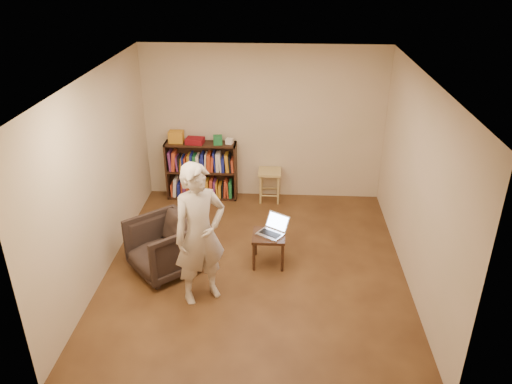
# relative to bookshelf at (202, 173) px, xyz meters

# --- Properties ---
(floor) EXTENTS (4.50, 4.50, 0.00)m
(floor) POSITION_rel_bookshelf_xyz_m (1.05, -2.09, -0.44)
(floor) COLOR #402614
(floor) RESTS_ON ground
(ceiling) EXTENTS (4.50, 4.50, 0.00)m
(ceiling) POSITION_rel_bookshelf_xyz_m (1.05, -2.09, 2.16)
(ceiling) COLOR white
(ceiling) RESTS_ON wall_back
(wall_back) EXTENTS (4.00, 0.00, 4.00)m
(wall_back) POSITION_rel_bookshelf_xyz_m (1.05, 0.16, 0.86)
(wall_back) COLOR beige
(wall_back) RESTS_ON floor
(wall_left) EXTENTS (0.00, 4.50, 4.50)m
(wall_left) POSITION_rel_bookshelf_xyz_m (-0.95, -2.09, 0.86)
(wall_left) COLOR beige
(wall_left) RESTS_ON floor
(wall_right) EXTENTS (0.00, 4.50, 4.50)m
(wall_right) POSITION_rel_bookshelf_xyz_m (3.05, -2.09, 0.86)
(wall_right) COLOR beige
(wall_right) RESTS_ON floor
(bookshelf) EXTENTS (1.20, 0.30, 1.00)m
(bookshelf) POSITION_rel_bookshelf_xyz_m (0.00, 0.00, 0.00)
(bookshelf) COLOR black
(bookshelf) RESTS_ON floor
(box_yellow) EXTENTS (0.24, 0.17, 0.20)m
(box_yellow) POSITION_rel_bookshelf_xyz_m (-0.40, 0.00, 0.66)
(box_yellow) COLOR orange
(box_yellow) RESTS_ON bookshelf
(red_cloth) EXTENTS (0.31, 0.24, 0.10)m
(red_cloth) POSITION_rel_bookshelf_xyz_m (-0.08, -0.03, 0.61)
(red_cloth) COLOR maroon
(red_cloth) RESTS_ON bookshelf
(box_green) EXTENTS (0.16, 0.16, 0.14)m
(box_green) POSITION_rel_bookshelf_xyz_m (0.30, -0.04, 0.63)
(box_green) COLOR #1E7039
(box_green) RESTS_ON bookshelf
(box_white) EXTENTS (0.13, 0.13, 0.09)m
(box_white) POSITION_rel_bookshelf_xyz_m (0.49, -0.01, 0.60)
(box_white) COLOR white
(box_white) RESTS_ON bookshelf
(stool) EXTENTS (0.38, 0.38, 0.55)m
(stool) POSITION_rel_bookshelf_xyz_m (1.17, -0.06, 0.00)
(stool) COLOR tan
(stool) RESTS_ON floor
(armchair) EXTENTS (1.14, 1.13, 0.74)m
(armchair) POSITION_rel_bookshelf_xyz_m (-0.16, -2.23, -0.07)
(armchair) COLOR #2E211E
(armchair) RESTS_ON floor
(side_table) EXTENTS (0.44, 0.44, 0.45)m
(side_table) POSITION_rel_bookshelf_xyz_m (1.22, -1.98, -0.06)
(side_table) COLOR black
(side_table) RESTS_ON floor
(laptop) EXTENTS (0.48, 0.48, 0.23)m
(laptop) POSITION_rel_bookshelf_xyz_m (1.28, -1.93, 0.07)
(laptop) COLOR silver
(laptop) RESTS_ON side_table
(person) EXTENTS (0.78, 0.71, 1.79)m
(person) POSITION_rel_bookshelf_xyz_m (0.43, -2.77, 0.46)
(person) COLOR beige
(person) RESTS_ON floor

